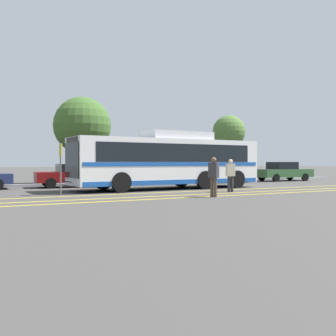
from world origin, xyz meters
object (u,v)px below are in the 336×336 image
object	(u,v)px
pedestrian_0	(231,173)
tree_1	(82,126)
parked_car_4	(283,171)
pedestrian_1	(214,174)
parked_car_1	(70,175)
bus_stop_sign	(61,162)
transit_bus	(168,160)
parked_car_3	(224,172)
tree_2	(229,132)
parked_car_2	(154,174)

from	to	relation	value
pedestrian_0	tree_1	world-z (taller)	tree_1
parked_car_4	pedestrian_1	xyz separation A→B (m)	(-13.11, -9.43, 0.21)
parked_car_1	bus_stop_sign	distance (m)	5.90
pedestrian_1	tree_1	world-z (taller)	tree_1
pedestrian_0	tree_1	size ratio (longest dim) A/B	0.27
parked_car_4	pedestrian_0	distance (m)	13.15
parked_car_4	tree_1	distance (m)	15.90
parked_car_4	parked_car_1	bearing A→B (deg)	-86.85
pedestrian_1	transit_bus	bearing A→B (deg)	150.55
parked_car_1	parked_car_4	bearing A→B (deg)	-86.30
bus_stop_sign	tree_1	world-z (taller)	tree_1
parked_car_3	pedestrian_0	size ratio (longest dim) A/B	2.59
transit_bus	parked_car_1	bearing A→B (deg)	44.94
parked_car_4	tree_2	size ratio (longest dim) A/B	0.81
transit_bus	tree_2	size ratio (longest dim) A/B	1.91
transit_bus	tree_1	xyz separation A→B (m)	(-2.73, 7.55, 2.43)
parked_car_1	parked_car_3	world-z (taller)	parked_car_3
parked_car_2	tree_1	world-z (taller)	tree_1
pedestrian_0	parked_car_1	bearing A→B (deg)	142.17
transit_bus	tree_1	bearing A→B (deg)	17.85
pedestrian_0	pedestrian_1	distance (m)	3.01
pedestrian_0	pedestrian_1	bearing A→B (deg)	-126.82
transit_bus	parked_car_4	size ratio (longest dim) A/B	2.35
parked_car_1	parked_car_2	bearing A→B (deg)	-83.03
bus_stop_sign	parked_car_3	bearing A→B (deg)	-68.49
parked_car_2	bus_stop_sign	size ratio (longest dim) A/B	1.67
parked_car_4	pedestrian_0	bearing A→B (deg)	-51.68
bus_stop_sign	transit_bus	bearing A→B (deg)	-78.97
bus_stop_sign	parked_car_1	bearing A→B (deg)	-20.02
tree_2	transit_bus	bearing A→B (deg)	-138.91
parked_car_3	parked_car_4	world-z (taller)	parked_car_4
parked_car_2	pedestrian_1	bearing A→B (deg)	-11.52
pedestrian_0	tree_2	size ratio (longest dim) A/B	0.28
parked_car_3	pedestrian_0	bearing A→B (deg)	147.30
tree_1	pedestrian_0	bearing A→B (deg)	-68.41
transit_bus	parked_car_3	world-z (taller)	transit_bus
parked_car_2	parked_car_4	bearing A→B (deg)	87.63
parked_car_4	pedestrian_0	world-z (taller)	pedestrian_0
parked_car_4	pedestrian_0	xyz separation A→B (m)	(-10.79, -7.51, 0.17)
transit_bus	parked_car_1	distance (m)	6.10
pedestrian_0	tree_1	bearing A→B (deg)	125.26
pedestrian_1	tree_2	size ratio (longest dim) A/B	0.29
parked_car_4	pedestrian_1	world-z (taller)	pedestrian_1
pedestrian_0	bus_stop_sign	xyz separation A→B (m)	(-7.86, 2.04, 0.57)
parked_car_4	pedestrian_1	bearing A→B (deg)	-50.81
pedestrian_0	parked_car_2	bearing A→B (deg)	106.50
pedestrian_1	parked_car_1	bearing A→B (deg)	179.12
pedestrian_1	tree_1	distance (m)	13.46
pedestrian_1	tree_1	xyz separation A→B (m)	(-2.04, 12.95, 3.04)
parked_car_4	tree_1	bearing A→B (deg)	-99.61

